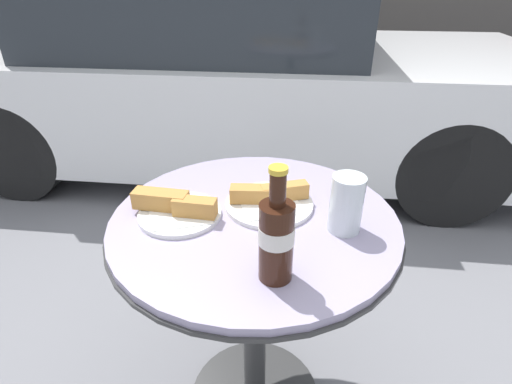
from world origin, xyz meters
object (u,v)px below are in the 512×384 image
(cola_bottle_left, at_px, (276,237))
(parked_car, at_px, (234,75))
(drinking_glass, at_px, (346,206))
(lunch_plate_near, at_px, (269,200))
(bistro_table, at_px, (254,272))
(lunch_plate_far, at_px, (177,208))

(cola_bottle_left, distance_m, parked_car, 2.32)
(drinking_glass, height_order, lunch_plate_near, drinking_glass)
(cola_bottle_left, bearing_deg, lunch_plate_near, 97.77)
(parked_car, bearing_deg, bistro_table, -79.20)
(bistro_table, relative_size, parked_car, 0.18)
(cola_bottle_left, bearing_deg, bistro_table, 107.51)
(lunch_plate_far, height_order, parked_car, parked_car)
(lunch_plate_far, bearing_deg, lunch_plate_near, 18.40)
(bistro_table, xyz_separation_m, drinking_glass, (0.22, -0.03, 0.25))
(bistro_table, distance_m, parked_car, 2.08)
(cola_bottle_left, distance_m, lunch_plate_near, 0.29)
(bistro_table, height_order, lunch_plate_near, lunch_plate_near)
(cola_bottle_left, height_order, drinking_glass, cola_bottle_left)
(cola_bottle_left, height_order, parked_car, parked_car)
(drinking_glass, bearing_deg, cola_bottle_left, -128.82)
(lunch_plate_far, relative_size, parked_car, 0.05)
(bistro_table, distance_m, cola_bottle_left, 0.36)
(lunch_plate_near, xyz_separation_m, parked_car, (-0.42, 1.99, -0.15))
(cola_bottle_left, relative_size, drinking_glass, 1.76)
(drinking_glass, distance_m, lunch_plate_near, 0.21)
(bistro_table, bearing_deg, parked_car, 100.80)
(lunch_plate_near, bearing_deg, drinking_glass, -25.10)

